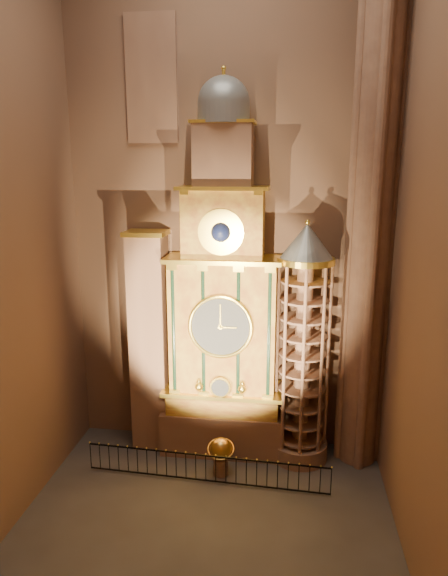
# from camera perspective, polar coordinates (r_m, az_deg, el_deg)

# --- Properties ---
(floor) EXTENTS (14.00, 14.00, 0.00)m
(floor) POSITION_cam_1_polar(r_m,az_deg,el_deg) (21.20, -1.95, -24.19)
(floor) COLOR #383330
(floor) RESTS_ON ground
(wall_back) EXTENTS (22.00, 0.00, 22.00)m
(wall_back) POSITION_cam_1_polar(r_m,az_deg,el_deg) (22.82, 0.29, 8.55)
(wall_back) COLOR brown
(wall_back) RESTS_ON floor
(wall_left) EXTENTS (0.00, 22.00, 22.00)m
(wall_left) POSITION_cam_1_polar(r_m,az_deg,el_deg) (19.35, -23.28, 6.59)
(wall_left) COLOR brown
(wall_left) RESTS_ON floor
(wall_right) EXTENTS (0.00, 22.00, 22.00)m
(wall_right) POSITION_cam_1_polar(r_m,az_deg,el_deg) (17.20, 21.56, 6.02)
(wall_right) COLOR brown
(wall_right) RESTS_ON floor
(astronomical_clock) EXTENTS (5.60, 2.41, 16.70)m
(astronomical_clock) POSITION_cam_1_polar(r_m,az_deg,el_deg) (22.60, -0.05, -2.67)
(astronomical_clock) COLOR #8C634C
(astronomical_clock) RESTS_ON floor
(portrait_tower) EXTENTS (1.80, 1.60, 10.20)m
(portrait_tower) POSITION_cam_1_polar(r_m,az_deg,el_deg) (23.74, -8.25, -5.88)
(portrait_tower) COLOR #8C634C
(portrait_tower) RESTS_ON floor
(stair_turret) EXTENTS (2.50, 2.50, 10.80)m
(stair_turret) POSITION_cam_1_polar(r_m,az_deg,el_deg) (22.62, 8.75, -6.57)
(stair_turret) COLOR #8C634C
(stair_turret) RESTS_ON floor
(gothic_pier) EXTENTS (2.04, 2.04, 22.00)m
(gothic_pier) POSITION_cam_1_polar(r_m,az_deg,el_deg) (21.90, 16.15, 7.82)
(gothic_pier) COLOR #8C634C
(gothic_pier) RESTS_ON floor
(stained_glass_window) EXTENTS (2.20, 0.14, 5.20)m
(stained_glass_window) POSITION_cam_1_polar(r_m,az_deg,el_deg) (23.54, -8.08, 21.99)
(stained_glass_window) COLOR navy
(stained_glass_window) RESTS_ON wall_back
(celestial_globe) EXTENTS (1.23, 1.17, 1.68)m
(celestial_globe) POSITION_cam_1_polar(r_m,az_deg,el_deg) (22.98, -0.36, -17.86)
(celestial_globe) COLOR #8C634C
(celestial_globe) RESTS_ON floor
(iron_railing) EXTENTS (10.23, 0.62, 1.22)m
(iron_railing) POSITION_cam_1_polar(r_m,az_deg,el_deg) (22.65, -2.04, -19.40)
(iron_railing) COLOR black
(iron_railing) RESTS_ON floor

